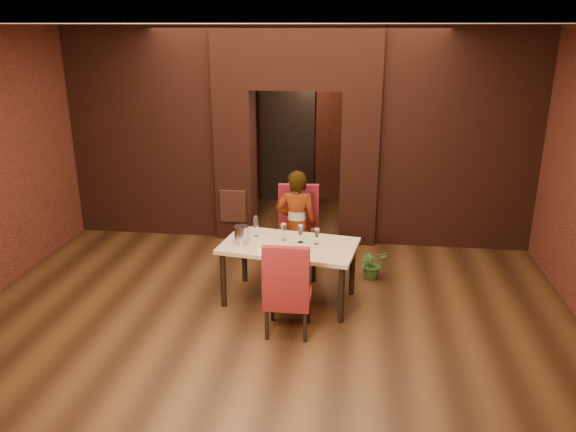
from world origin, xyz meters
The scene contains 24 objects.
floor centered at (0.00, 0.00, 0.00)m, with size 8.00×8.00×0.00m, color #432610.
ceiling centered at (0.00, 0.00, 3.20)m, with size 7.00×8.00×0.04m, color silver.
wall_back centered at (0.00, 4.00, 1.60)m, with size 7.00×0.04×3.20m, color maroon.
wall_front centered at (0.00, -4.00, 1.60)m, with size 7.00×0.04×3.20m, color maroon.
wall_left centered at (-3.50, 0.00, 1.60)m, with size 0.04×8.00×3.20m, color maroon.
pillar_left centered at (-0.95, 2.00, 1.15)m, with size 0.55×0.55×2.30m, color maroon.
pillar_right centered at (0.95, 2.00, 1.15)m, with size 0.55×0.55×2.30m, color maroon.
lintel centered at (0.00, 2.00, 2.75)m, with size 2.45×0.55×0.90m, color maroon.
wing_wall_left centered at (-2.36, 2.00, 1.60)m, with size 2.27×0.35×3.20m, color maroon.
wing_wall_right centered at (2.36, 2.00, 1.60)m, with size 2.27×0.35×3.20m, color maroon.
vent_panel centered at (-0.95, 1.71, 0.55)m, with size 0.40×0.03×0.50m, color #AB4D31.
rear_door centered at (-0.40, 3.94, 1.05)m, with size 0.90×0.08×2.10m, color black.
rear_door_frame centered at (-0.40, 3.90, 1.05)m, with size 1.02×0.04×2.22m, color black.
dining_table centered at (0.16, -0.19, 0.37)m, with size 1.57×0.88×0.74m, color tan.
chair_far centered at (0.18, 0.58, 0.59)m, with size 0.54×0.54×1.19m, color maroon.
chair_near centered at (0.25, -0.92, 0.54)m, with size 0.49×0.49×1.07m, color maroon.
person_seated centered at (0.17, 0.50, 0.73)m, with size 0.53×0.35×1.46m, color silver.
wine_glass_a centered at (0.08, -0.07, 0.84)m, with size 0.08×0.08×0.20m, color white, non-canonical shape.
wine_glass_b centered at (0.29, -0.13, 0.84)m, with size 0.09×0.09×0.21m, color white, non-canonical shape.
wine_glass_c centered at (0.49, -0.15, 0.83)m, with size 0.08×0.08×0.19m, color white, non-canonical shape.
tasting_sheet centered at (0.01, -0.45, 0.74)m, with size 0.32×0.23×0.00m, color silver.
wine_bucket centered at (-0.39, -0.24, 0.84)m, with size 0.18×0.18×0.21m, color #ADACB3.
water_bottle centered at (-0.27, 0.02, 0.87)m, with size 0.06×0.06×0.27m, color white.
potted_plant centered at (1.18, 0.58, 0.20)m, with size 0.36×0.31×0.40m, color #3D6F2C.
Camera 1 is at (0.95, -6.31, 3.19)m, focal length 35.00 mm.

